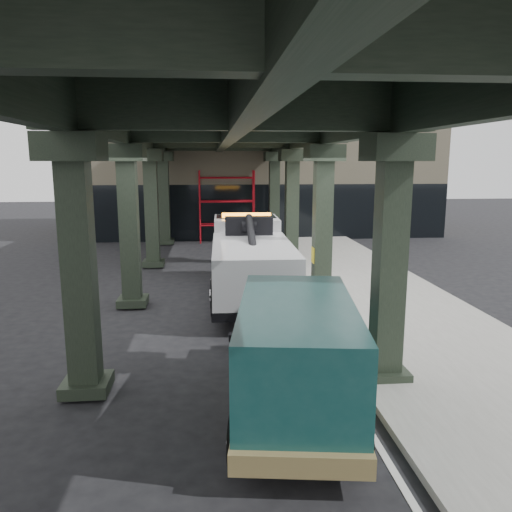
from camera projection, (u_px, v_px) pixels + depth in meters
ground at (245, 324)px, 14.04m from camera, size 90.00×90.00×0.00m
sidewalk at (377, 298)px, 16.39m from camera, size 5.00×40.00×0.15m
lane_stripe at (293, 302)px, 16.15m from camera, size 0.12×38.00×0.01m
viaduct at (227, 129)px, 14.94m from camera, size 7.40×32.00×6.40m
building at (254, 169)px, 33.04m from camera, size 22.00×10.00×8.00m
scaffolding at (227, 205)px, 27.97m from camera, size 3.08×0.88×4.00m
tow_truck at (249, 256)px, 16.78m from camera, size 2.69×8.50×2.77m
towed_van at (296, 352)px, 8.92m from camera, size 2.71×5.48×2.14m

